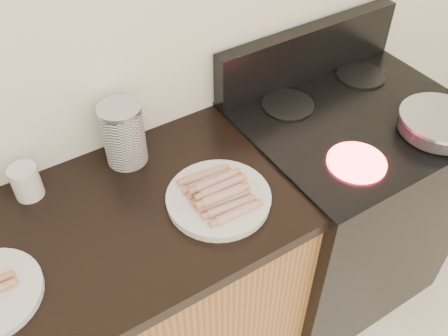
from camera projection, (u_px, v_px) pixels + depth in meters
wall_back at (80, 32)px, 1.31m from camera, size 4.00×0.04×2.60m
stove at (337, 205)px, 2.00m from camera, size 0.76×0.65×0.91m
stove_panel at (308, 52)px, 1.79m from camera, size 0.76×0.06×0.20m
burner_near_left at (357, 162)px, 1.51m from camera, size 0.18×0.18×0.01m
burner_near_right at (433, 124)px, 1.64m from camera, size 0.18×0.18×0.01m
burner_far_left at (288, 105)px, 1.72m from camera, size 0.18×0.18×0.01m
burner_far_right at (361, 75)px, 1.85m from camera, size 0.18×0.18×0.01m
frying_pan at (440, 124)px, 1.59m from camera, size 0.26×0.46×0.05m
main_plate at (219, 199)px, 1.41m from camera, size 0.36×0.36×0.02m
hotdog_pile at (219, 192)px, 1.39m from camera, size 0.13×0.21×0.05m
canister at (124, 134)px, 1.48m from camera, size 0.13×0.13×0.20m
mug at (26, 182)px, 1.40m from camera, size 0.11×0.11×0.10m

